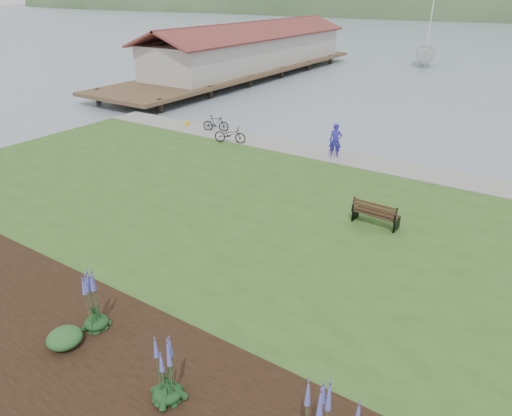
{
  "coord_description": "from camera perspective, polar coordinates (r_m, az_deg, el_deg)",
  "views": [
    {
      "loc": [
        8.13,
        -14.53,
        8.3
      ],
      "look_at": [
        0.12,
        -2.29,
        1.3
      ],
      "focal_mm": 32.0,
      "sensor_mm": 36.0,
      "label": 1
    }
  ],
  "objects": [
    {
      "name": "ground",
      "position": [
        18.6,
        3.57,
        -0.98
      ],
      "size": [
        600.0,
        600.0,
        0.0
      ],
      "primitive_type": "plane",
      "color": "slate",
      "rests_on": "ground"
    },
    {
      "name": "lawn",
      "position": [
        16.99,
        0.21,
        -2.9
      ],
      "size": [
        34.0,
        20.0,
        0.4
      ],
      "primitive_type": "cube",
      "color": "#2D531D",
      "rests_on": "ground"
    },
    {
      "name": "shoreline_path",
      "position": [
        24.24,
        11.82,
        6.03
      ],
      "size": [
        34.0,
        2.2,
        0.03
      ],
      "primitive_type": "cube",
      "color": "gray",
      "rests_on": "lawn"
    },
    {
      "name": "garden_bed",
      "position": [
        10.52,
        -10.14,
        -23.45
      ],
      "size": [
        24.0,
        4.4,
        0.04
      ],
      "primitive_type": "cube",
      "color": "black",
      "rests_on": "lawn"
    },
    {
      "name": "pier_pavilion",
      "position": [
        50.91,
        -0.6,
        19.18
      ],
      "size": [
        8.0,
        36.0,
        5.4
      ],
      "color": "#4C3826",
      "rests_on": "ground"
    },
    {
      "name": "park_bench",
      "position": [
        17.29,
        14.68,
        -0.62
      ],
      "size": [
        1.69,
        0.74,
        1.03
      ],
      "rotation": [
        0.0,
        0.0,
        -0.04
      ],
      "color": "#301E12",
      "rests_on": "lawn"
    },
    {
      "name": "person",
      "position": [
        24.06,
        9.93,
        8.62
      ],
      "size": [
        0.88,
        0.74,
        2.08
      ],
      "primitive_type": "imported",
      "rotation": [
        0.0,
        0.0,
        0.33
      ],
      "color": "#2823A1",
      "rests_on": "lawn"
    },
    {
      "name": "bicycle_a",
      "position": [
        26.31,
        -3.26,
        9.17
      ],
      "size": [
        1.19,
        1.98,
        0.98
      ],
      "primitive_type": "imported",
      "rotation": [
        0.0,
        0.0,
        1.88
      ],
      "color": "black",
      "rests_on": "lawn"
    },
    {
      "name": "bicycle_b",
      "position": [
        28.68,
        -5.05,
        10.5
      ],
      "size": [
        1.06,
        1.68,
        0.98
      ],
      "primitive_type": "imported",
      "rotation": [
        0.0,
        0.0,
        1.97
      ],
      "color": "black",
      "rests_on": "lawn"
    },
    {
      "name": "sailboat",
      "position": [
        61.26,
        20.23,
        16.3
      ],
      "size": [
        13.08,
        13.2,
        27.25
      ],
      "primitive_type": "imported",
      "rotation": [
        0.0,
        0.0,
        0.31
      ],
      "color": "silver",
      "rests_on": "ground"
    },
    {
      "name": "pannier",
      "position": [
        30.17,
        -8.62,
        10.42
      ],
      "size": [
        0.21,
        0.31,
        0.32
      ],
      "primitive_type": "cube",
      "rotation": [
        0.0,
        0.0,
        0.04
      ],
      "color": "yellow",
      "rests_on": "lawn"
    },
    {
      "name": "echium_0",
      "position": [
        10.18,
        -11.25,
        -19.58
      ],
      "size": [
        0.62,
        0.62,
        1.82
      ],
      "color": "#133518",
      "rests_on": "garden_bed"
    },
    {
      "name": "echium_4",
      "position": [
        12.32,
        -19.82,
        -10.7
      ],
      "size": [
        0.62,
        0.62,
        2.06
      ],
      "color": "#133518",
      "rests_on": "garden_bed"
    },
    {
      "name": "shrub_0",
      "position": [
        12.45,
        -22.81,
        -14.75
      ],
      "size": [
        0.85,
        0.85,
        0.42
      ],
      "primitive_type": "ellipsoid",
      "color": "#1E4C21",
      "rests_on": "garden_bed"
    }
  ]
}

